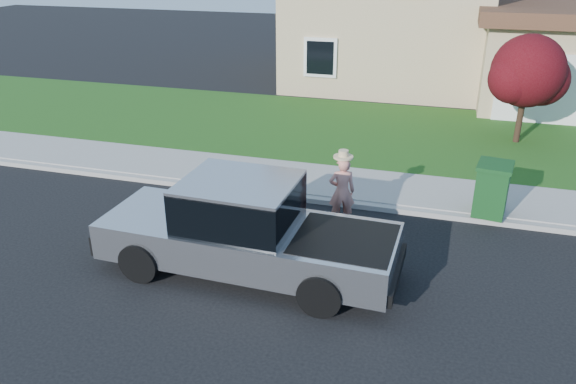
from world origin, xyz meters
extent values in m
plane|color=black|center=(0.00, 0.00, 0.00)|extent=(80.00, 80.00, 0.00)
cube|color=gray|center=(1.00, 2.90, 0.06)|extent=(40.00, 0.20, 0.12)
cube|color=gray|center=(1.00, 4.00, 0.07)|extent=(40.00, 2.00, 0.15)
cube|color=#153E11|center=(1.00, 8.50, 0.05)|extent=(40.00, 7.00, 0.10)
cube|color=tan|center=(0.00, 17.00, 3.20)|extent=(8.00, 9.00, 6.40)
cube|color=tan|center=(6.50, 14.00, 1.60)|extent=(5.50, 6.00, 3.20)
cube|color=white|center=(6.50, 10.98, 1.25)|extent=(4.60, 0.12, 2.30)
cube|color=#4C2D1E|center=(6.50, 14.00, 3.40)|extent=(6.20, 6.80, 0.50)
cube|color=black|center=(-2.20, 12.45, 1.60)|extent=(1.30, 0.10, 1.50)
cylinder|color=black|center=(-2.27, -1.25, 0.38)|extent=(0.76, 0.31, 0.76)
cylinder|color=black|center=(-2.22, 0.49, 0.38)|extent=(0.76, 0.31, 0.76)
cylinder|color=black|center=(1.08, -1.35, 0.38)|extent=(0.76, 0.31, 0.76)
cylinder|color=black|center=(1.13, 0.39, 0.38)|extent=(0.76, 0.31, 0.76)
cube|color=#B9BBC1|center=(-0.50, -0.43, 0.65)|extent=(5.44, 2.04, 0.68)
cube|color=black|center=(-0.64, -0.43, 1.37)|extent=(2.04, 1.82, 0.80)
cube|color=#B9BBC1|center=(-0.64, -0.43, 1.79)|extent=(2.04, 1.82, 0.08)
cube|color=black|center=(1.30, -0.48, 0.97)|extent=(1.75, 1.66, 0.06)
cube|color=black|center=(-3.22, -0.35, 0.52)|extent=(0.16, 1.80, 0.38)
cube|color=black|center=(2.22, -0.51, 0.47)|extent=(0.16, 1.80, 0.24)
cube|color=black|center=(-1.37, 0.61, 1.28)|extent=(0.12, 0.21, 0.17)
imported|color=#E08C7B|center=(0.77, 1.94, 0.78)|extent=(0.66, 0.54, 1.56)
cylinder|color=#D5BA89|center=(0.77, 1.94, 1.58)|extent=(0.42, 0.42, 0.04)
cylinder|color=#D5BA89|center=(0.77, 1.94, 1.65)|extent=(0.21, 0.21, 0.15)
cylinder|color=black|center=(4.85, 8.67, 0.83)|extent=(0.18, 0.18, 1.47)
sphere|color=#4A1014|center=(4.85, 8.67, 2.25)|extent=(2.11, 2.11, 2.11)
sphere|color=#4A1014|center=(5.31, 8.94, 1.98)|extent=(1.56, 1.56, 1.56)
sphere|color=#4A1014|center=(4.49, 8.39, 2.07)|extent=(1.47, 1.47, 1.47)
cube|color=#113E17|center=(3.87, 3.10, 0.69)|extent=(0.76, 0.85, 1.09)
cube|color=#113E17|center=(3.87, 3.10, 1.28)|extent=(0.84, 0.93, 0.09)
camera|label=1|loc=(2.74, -8.89, 5.64)|focal=35.00mm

